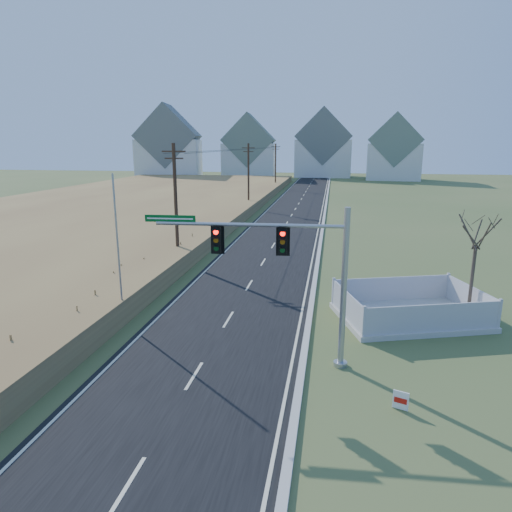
{
  "coord_description": "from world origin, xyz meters",
  "views": [
    {
      "loc": [
        5.11,
        -17.67,
        8.94
      ],
      "look_at": [
        1.38,
        4.48,
        3.4
      ],
      "focal_mm": 32.0,
      "sensor_mm": 36.0,
      "label": 1
    }
  ],
  "objects_px": {
    "traffic_signal_mast": "(298,269)",
    "bare_tree": "(478,230)",
    "flagpole": "(119,266)",
    "open_sign": "(401,400)",
    "fence_enclosure": "(409,314)"
  },
  "relations": [
    {
      "from": "fence_enclosure",
      "to": "open_sign",
      "type": "distance_m",
      "value": 8.88
    },
    {
      "from": "traffic_signal_mast",
      "to": "fence_enclosure",
      "type": "bearing_deg",
      "value": 44.58
    },
    {
      "from": "fence_enclosure",
      "to": "flagpole",
      "type": "distance_m",
      "value": 15.05
    },
    {
      "from": "bare_tree",
      "to": "fence_enclosure",
      "type": "bearing_deg",
      "value": -168.21
    },
    {
      "from": "bare_tree",
      "to": "traffic_signal_mast",
      "type": "bearing_deg",
      "value": -142.34
    },
    {
      "from": "fence_enclosure",
      "to": "bare_tree",
      "type": "relative_size",
      "value": 1.4
    },
    {
      "from": "open_sign",
      "to": "bare_tree",
      "type": "bearing_deg",
      "value": 83.83
    },
    {
      "from": "fence_enclosure",
      "to": "bare_tree",
      "type": "bearing_deg",
      "value": -6.06
    },
    {
      "from": "traffic_signal_mast",
      "to": "bare_tree",
      "type": "distance_m",
      "value": 10.75
    },
    {
      "from": "traffic_signal_mast",
      "to": "flagpole",
      "type": "height_order",
      "value": "flagpole"
    },
    {
      "from": "flagpole",
      "to": "bare_tree",
      "type": "relative_size",
      "value": 1.29
    },
    {
      "from": "open_sign",
      "to": "bare_tree",
      "type": "xyz_separation_m",
      "value": [
        4.66,
        9.37,
        4.4
      ]
    },
    {
      "from": "traffic_signal_mast",
      "to": "flagpole",
      "type": "relative_size",
      "value": 1.09
    },
    {
      "from": "fence_enclosure",
      "to": "open_sign",
      "type": "relative_size",
      "value": 12.38
    },
    {
      "from": "flagpole",
      "to": "traffic_signal_mast",
      "type": "bearing_deg",
      "value": -17.66
    }
  ]
}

